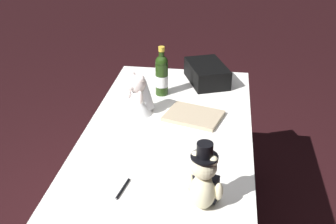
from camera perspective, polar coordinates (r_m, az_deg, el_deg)
name	(u,v)px	position (r m, az deg, el deg)	size (l,w,h in m)	color
reception_table	(168,192)	(2.21, 0.00, -10.82)	(1.51, 0.79, 0.74)	white
teddy_bear_groom	(204,181)	(1.50, 4.94, -9.35)	(0.14, 0.14, 0.27)	beige
teddy_bear_bride	(140,96)	(2.11, -3.89, 2.23)	(0.20, 0.19, 0.22)	white
champagne_bottle	(162,75)	(2.29, -0.87, 5.14)	(0.07, 0.07, 0.28)	#1E3510
signing_pen	(122,189)	(1.63, -6.26, -10.47)	(0.13, 0.03, 0.01)	black
gift_case_black	(207,73)	(2.47, 5.32, 5.29)	(0.35, 0.29, 0.11)	black
guestbook	(194,116)	(2.10, 3.51, -0.53)	(0.20, 0.27, 0.02)	tan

